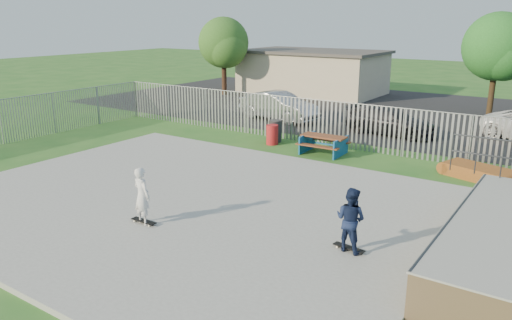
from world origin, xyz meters
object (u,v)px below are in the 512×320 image
Objects in this scene: trash_bin_grey at (275,131)px; car_silver at (279,106)px; car_dark at (391,121)px; picnic_table at (324,144)px; funbox at (479,173)px; trash_bin_red at (272,135)px; tree_mid at (498,47)px; skater_navy at (350,220)px; skater_white at (142,196)px; tree_left at (224,43)px.

car_silver is (-2.48, 4.33, 0.30)m from trash_bin_grey.
car_dark reaches higher than trash_bin_grey.
picnic_table reaches higher than funbox.
tree_mid is (6.83, 12.70, 3.51)m from trash_bin_red.
car_dark is (1.09, 5.05, 0.26)m from picnic_table.
skater_navy is at bearing -49.23° from trash_bin_grey.
funbox is at bearing -0.87° from trash_bin_red.
trash_bin_grey is at bearing 109.00° from trash_bin_red.
tree_left is at bearing -47.60° from skater_white.
trash_bin_red is 10.10m from skater_white.
trash_bin_grey is at bearing -120.01° from tree_mid.
tree_mid reaches higher than picnic_table.
tree_left reaches higher than trash_bin_red.
funbox is 0.42× the size of tree_mid.
skater_navy is at bearing -133.45° from car_silver.
trash_bin_grey is 0.22× the size of car_dark.
car_silver is at bearing 119.83° from trash_bin_grey.
skater_white is at bearing -101.73° from tree_mid.
funbox is 8.26m from skater_navy.
car_silver is 0.80× the size of tree_mid.
skater_white reaches higher than car_dark.
tree_left is at bearing 136.63° from trash_bin_grey.
car_dark is at bearing 52.63° from trash_bin_red.
car_silver is 6.41m from car_dark.
trash_bin_red is 15.85m from tree_left.
tree_mid reaches higher than skater_white.
car_silver reaches higher than funbox.
skater_white is at bearing -77.36° from trash_bin_grey.
tree_left is 3.58× the size of skater_white.
trash_bin_red is at bearing -118.26° from tree_mid.
skater_white is (-6.60, -9.72, 0.71)m from funbox.
picnic_table is 2.65m from trash_bin_red.
tree_mid reaches higher than car_dark.
trash_bin_grey reaches higher than trash_bin_red.
funbox is at bearing -114.34° from skater_white.
tree_mid is (-1.92, 12.83, 3.73)m from funbox.
picnic_table is at bearing 172.06° from car_dark.
car_silver is 12.70m from tree_mid.
tree_mid reaches higher than trash_bin_red.
skater_navy is (7.40, -8.25, 0.49)m from trash_bin_red.
trash_bin_red is 0.20× the size of car_dark.
car_silver is at bearing -62.07° from skater_white.
car_silver is at bearing -35.32° from tree_left.
tree_mid is (3.10, 7.81, 3.29)m from car_dark.
picnic_table is 17.90m from tree_left.
tree_mid is 23.23m from skater_white.
trash_bin_red is at bearing 146.84° from car_dark.
skater_navy is 1.00× the size of skater_white.
picnic_table is 2.92m from trash_bin_grey.
skater_white reaches higher than picnic_table.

